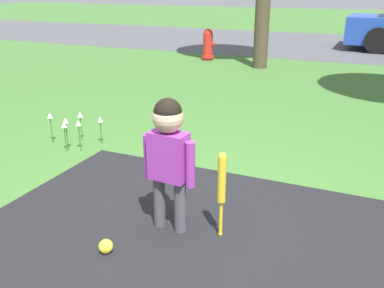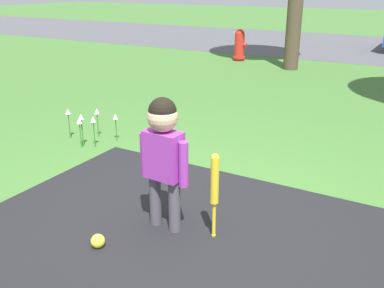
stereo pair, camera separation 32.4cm
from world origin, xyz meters
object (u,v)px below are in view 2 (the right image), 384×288
(baseball_bat, at_px, (215,184))
(fire_hydrant, at_px, (240,45))
(child, at_px, (163,146))
(sports_ball, at_px, (98,241))

(baseball_bat, relative_size, fire_hydrant, 0.90)
(child, distance_m, sports_ball, 0.79)
(baseball_bat, relative_size, sports_ball, 6.53)
(fire_hydrant, bearing_deg, sports_ball, -73.08)
(baseball_bat, bearing_deg, fire_hydrant, 112.66)
(sports_ball, bearing_deg, fire_hydrant, 106.92)
(child, xyz_separation_m, baseball_bat, (0.38, 0.06, -0.23))
(child, xyz_separation_m, fire_hydrant, (-2.53, 7.01, -0.29))
(child, bearing_deg, fire_hydrant, 113.19)
(baseball_bat, height_order, fire_hydrant, fire_hydrant)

